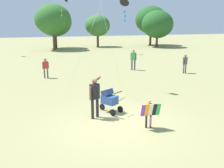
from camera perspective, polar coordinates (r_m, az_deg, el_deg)
The scene contains 9 objects.
ground_plane at distance 9.90m, azimuth 1.29°, elevation -8.73°, with size 120.00×120.00×0.00m, color #938E5B.
treeline_distant at distance 39.28m, azimuth -0.62°, elevation 13.77°, with size 21.17×7.97×6.37m.
child_with_butterfly_kite at distance 9.33m, azimuth 8.32°, elevation -6.01°, with size 0.73×0.38×1.08m.
person_adult_flyer at distance 10.12m, azimuth -3.92°, elevation -2.32°, with size 0.53×0.63×1.72m.
stroller at distance 10.86m, azimuth -0.64°, elevation -3.26°, with size 0.87×1.07×1.03m.
kite_adult_black at distance 13.87m, azimuth 2.73°, elevation 17.42°, with size 2.70×3.72×4.99m.
person_red_shirt at distance 18.05m, azimuth -14.65°, elevation 3.81°, with size 0.44×0.22×1.37m.
person_couple_left at distance 20.51m, azimuth 4.82°, elevation 5.81°, with size 0.40×0.43×1.65m.
person_kid_running at distance 19.93m, azimuth 16.05°, elevation 4.71°, with size 0.45×0.26×1.42m.
Camera 1 is at (-3.17, -8.58, 3.78)m, focal length 40.81 mm.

